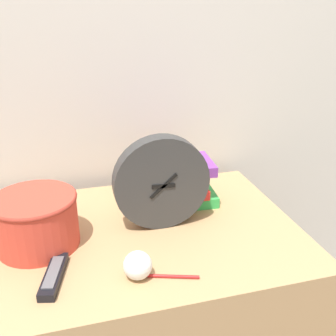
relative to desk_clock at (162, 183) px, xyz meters
The scene contains 8 objects.
wall_back 0.51m from the desk_clock, 109.51° to the left, with size 6.00×0.04×2.40m.
desk 0.51m from the desk_clock, behind, with size 1.01×0.62×0.73m.
desk_clock is the anchor object (origin of this frame).
book_stack 0.15m from the desk_clock, 58.44° to the left, with size 0.25×0.19×0.14m.
basket 0.34m from the desk_clock, behind, with size 0.22×0.22×0.14m.
tv_remote 0.36m from the desk_clock, 151.02° to the right, with size 0.07×0.16×0.02m.
crumpled_paper_ball 0.26m from the desk_clock, 118.03° to the right, with size 0.07×0.07×0.07m.
pen 0.27m from the desk_clock, 101.88° to the right, with size 0.15×0.06×0.01m.
Camera 1 is at (-0.11, -0.61, 1.32)m, focal length 42.00 mm.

